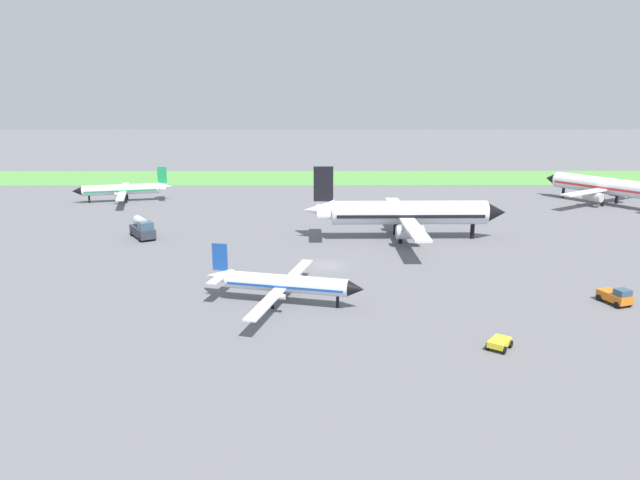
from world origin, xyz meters
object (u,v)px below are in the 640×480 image
(airplane_parked_jet_far, at_px, (607,186))
(airplane_midfield_jet, at_px, (405,213))
(fuel_truck_midfield, at_px, (143,228))
(pushback_tug_by_runway, at_px, (616,296))
(baggage_cart_near_gate, at_px, (499,343))
(airplane_foreground_turboprop, at_px, (283,283))
(airplane_taxiing_turboprop, at_px, (123,189))

(airplane_parked_jet_far, bearing_deg, airplane_midfield_jet, 88.33)
(fuel_truck_midfield, relative_size, pushback_tug_by_runway, 1.70)
(baggage_cart_near_gate, bearing_deg, airplane_midfield_jet, -139.80)
(fuel_truck_midfield, bearing_deg, airplane_midfield_jet, 56.97)
(fuel_truck_midfield, bearing_deg, airplane_parked_jet_far, 76.25)
(airplane_foreground_turboprop, xyz_separation_m, airplane_midfield_jet, (17.67, 29.73, 1.82))
(airplane_taxiing_turboprop, distance_m, baggage_cart_near_gate, 95.06)
(baggage_cart_near_gate, bearing_deg, airplane_parked_jet_far, -174.61)
(airplane_midfield_jet, xyz_separation_m, fuel_truck_midfield, (-41.74, 0.68, -2.57))
(airplane_midfield_jet, height_order, baggage_cart_near_gate, airplane_midfield_jet)
(airplane_taxiing_turboprop, xyz_separation_m, baggage_cart_near_gate, (57.80, -75.44, -2.04))
(airplane_foreground_turboprop, relative_size, baggage_cart_near_gate, 7.06)
(airplane_foreground_turboprop, distance_m, airplane_parked_jet_far, 87.21)
(baggage_cart_near_gate, height_order, pushback_tug_by_runway, pushback_tug_by_runway)
(airplane_midfield_jet, xyz_separation_m, airplane_parked_jet_far, (46.06, 29.79, -0.40))
(airplane_parked_jet_far, bearing_deg, baggage_cart_near_gate, 114.24)
(airplane_midfield_jet, distance_m, fuel_truck_midfield, 41.83)
(airplane_foreground_turboprop, bearing_deg, airplane_taxiing_turboprop, 134.81)
(airplane_parked_jet_far, relative_size, baggage_cart_near_gate, 8.65)
(airplane_foreground_turboprop, bearing_deg, airplane_parked_jet_far, 57.21)
(airplane_midfield_jet, bearing_deg, pushback_tug_by_runway, -58.48)
(airplane_taxiing_turboprop, height_order, airplane_midfield_jet, airplane_midfield_jet)
(fuel_truck_midfield, bearing_deg, baggage_cart_near_gate, 14.11)
(baggage_cart_near_gate, distance_m, pushback_tug_by_runway, 20.05)
(airplane_midfield_jet, distance_m, baggage_cart_near_gate, 42.12)
(airplane_foreground_turboprop, bearing_deg, pushback_tug_by_runway, 13.42)
(airplane_midfield_jet, bearing_deg, baggage_cart_near_gate, -86.95)
(pushback_tug_by_runway, bearing_deg, airplane_taxiing_turboprop, -149.50)
(airplane_foreground_turboprop, distance_m, airplane_midfield_jet, 34.63)
(pushback_tug_by_runway, bearing_deg, airplane_parked_jet_far, 136.89)
(baggage_cart_near_gate, relative_size, fuel_truck_midfield, 0.44)
(airplane_midfield_jet, height_order, fuel_truck_midfield, airplane_midfield_jet)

